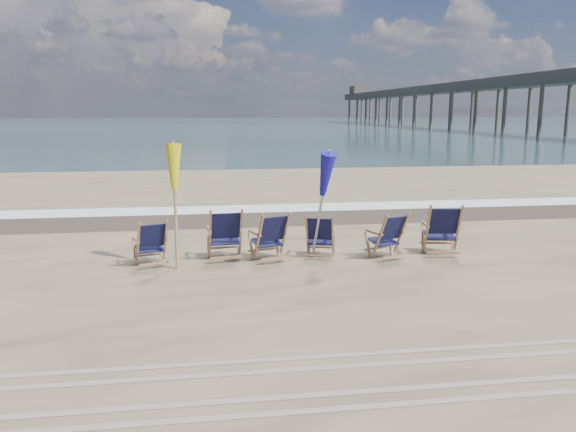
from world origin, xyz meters
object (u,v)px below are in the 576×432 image
at_px(beach_chair_2, 285,236).
at_px(fishing_pier, 468,99).
at_px(beach_chair_0, 165,242).
at_px(umbrella_blue, 320,175).
at_px(beach_chair_3, 333,237).
at_px(beach_chair_4, 402,235).
at_px(umbrella_yellow, 174,174).
at_px(beach_chair_1, 241,234).
at_px(beach_chair_5, 458,230).

height_order(beach_chair_2, fishing_pier, fishing_pier).
relative_size(beach_chair_0, umbrella_blue, 0.41).
xyz_separation_m(beach_chair_0, umbrella_blue, (2.96, -0.11, 1.25)).
distance_m(beach_chair_0, fishing_pier, 82.44).
distance_m(beach_chair_0, umbrella_blue, 3.21).
relative_size(beach_chair_0, beach_chair_2, 0.91).
relative_size(beach_chair_2, beach_chair_3, 1.09).
bearing_deg(beach_chair_4, fishing_pier, -136.41).
relative_size(beach_chair_4, umbrella_yellow, 0.42).
height_order(beach_chair_4, umbrella_blue, umbrella_blue).
relative_size(beach_chair_4, umbrella_blue, 0.43).
height_order(beach_chair_0, umbrella_yellow, umbrella_yellow).
bearing_deg(beach_chair_0, beach_chair_1, 167.56).
distance_m(beach_chair_2, umbrella_blue, 1.38).
xyz_separation_m(beach_chair_5, fishing_pier, (34.56, 71.95, 4.10)).
relative_size(beach_chair_0, beach_chair_4, 0.95).
distance_m(umbrella_yellow, umbrella_blue, 2.74).
distance_m(umbrella_yellow, fishing_pier, 82.40).
bearing_deg(beach_chair_5, beach_chair_4, 7.80).
bearing_deg(beach_chair_2, beach_chair_5, 158.14).
distance_m(beach_chair_1, beach_chair_2, 0.87).
bearing_deg(beach_chair_4, umbrella_blue, -20.61).
height_order(beach_chair_1, beach_chair_5, beach_chair_5).
xyz_separation_m(beach_chair_1, umbrella_blue, (1.52, -0.27, 1.17)).
height_order(umbrella_blue, fishing_pier, fishing_pier).
bearing_deg(beach_chair_1, beach_chair_2, 166.40).
bearing_deg(beach_chair_0, beach_chair_4, 159.58).
bearing_deg(beach_chair_3, beach_chair_4, -166.08).
relative_size(beach_chair_4, beach_chair_5, 0.88).
xyz_separation_m(umbrella_yellow, umbrella_blue, (2.74, 0.02, -0.06)).
bearing_deg(beach_chair_1, beach_chair_4, 169.53).
bearing_deg(beach_chair_2, umbrella_yellow, -13.68).
bearing_deg(beach_chair_2, fishing_pier, -136.28).
bearing_deg(beach_chair_5, umbrella_blue, 8.91).
relative_size(beach_chair_5, umbrella_yellow, 0.48).
bearing_deg(beach_chair_1, beach_chair_3, 168.59).
bearing_deg(beach_chair_0, beach_chair_5, 159.40).
xyz_separation_m(beach_chair_3, beach_chair_4, (1.38, -0.10, 0.02)).
bearing_deg(beach_chair_3, beach_chair_0, 17.33).
distance_m(beach_chair_1, umbrella_yellow, 1.76).
height_order(beach_chair_2, beach_chair_4, beach_chair_2).
distance_m(beach_chair_3, beach_chair_4, 1.39).
distance_m(umbrella_blue, fishing_pier, 81.08).
xyz_separation_m(beach_chair_2, fishing_pier, (38.05, 71.74, 4.15)).
bearing_deg(beach_chair_2, umbrella_blue, 149.19).
bearing_deg(umbrella_yellow, fishing_pier, 60.83).
xyz_separation_m(beach_chair_2, beach_chair_4, (2.32, -0.16, -0.02)).
height_order(beach_chair_0, beach_chair_5, beach_chair_5).
xyz_separation_m(beach_chair_3, umbrella_blue, (-0.28, -0.08, 1.25)).
bearing_deg(fishing_pier, umbrella_yellow, -119.17).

